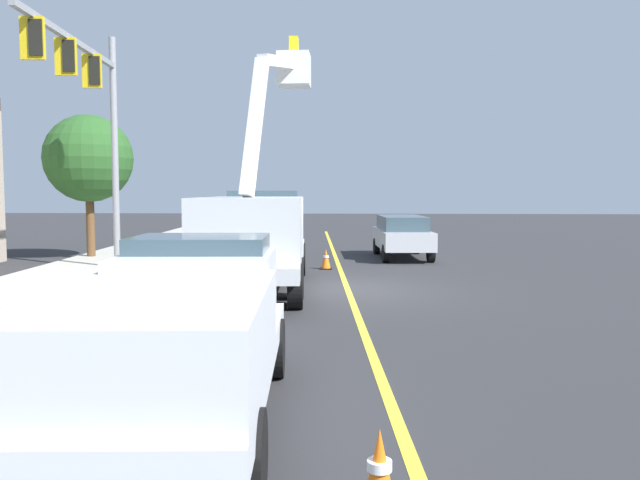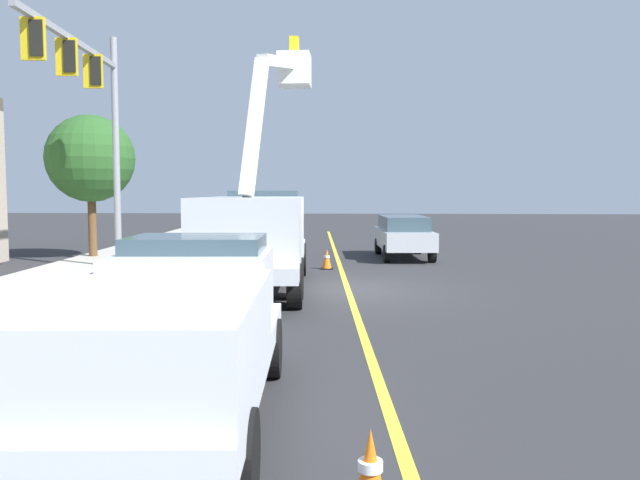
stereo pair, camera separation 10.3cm
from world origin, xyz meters
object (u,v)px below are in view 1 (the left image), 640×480
passing_minivan (402,234)px  traffic_signal_mast (90,99)px  utility_bucket_truck (258,230)px  service_pickup_truck (178,329)px  traffic_cone_leading (379,478)px  traffic_cone_mid_front (326,259)px

passing_minivan → traffic_signal_mast: 12.72m
utility_bucket_truck → service_pickup_truck: bearing=-176.0°
utility_bucket_truck → traffic_cone_leading: bearing=-166.5°
traffic_cone_mid_front → service_pickup_truck: bearing=176.2°
passing_minivan → traffic_cone_leading: size_ratio=6.22×
utility_bucket_truck → passing_minivan: bearing=-28.6°
passing_minivan → traffic_cone_mid_front: bearing=143.6°
traffic_signal_mast → passing_minivan: bearing=-54.6°
utility_bucket_truck → traffic_cone_mid_front: size_ratio=12.03×
utility_bucket_truck → service_pickup_truck: size_ratio=1.46×
traffic_cone_mid_front → traffic_signal_mast: traffic_signal_mast is taller
utility_bucket_truck → traffic_cone_leading: 12.40m
service_pickup_truck → passing_minivan: bearing=-11.8°
utility_bucket_truck → passing_minivan: utility_bucket_truck is taller
traffic_cone_leading → traffic_cone_mid_front: bearing=4.3°
traffic_cone_leading → traffic_cone_mid_front: (16.43, 1.22, -0.05)m
traffic_cone_leading → traffic_signal_mast: 16.44m
utility_bucket_truck → passing_minivan: size_ratio=1.70×
traffic_cone_leading → traffic_cone_mid_front: size_ratio=1.14×
traffic_cone_leading → traffic_signal_mast: bearing=31.0°
traffic_cone_mid_front → traffic_signal_mast: size_ratio=0.09×
traffic_signal_mast → service_pickup_truck: bearing=-152.8°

